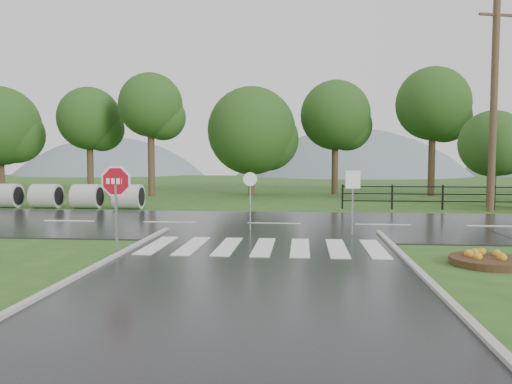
# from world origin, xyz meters

# --- Properties ---
(ground) EXTENTS (120.00, 120.00, 0.00)m
(ground) POSITION_xyz_m (0.00, 0.00, 0.00)
(ground) COLOR #294F1A
(ground) RESTS_ON ground
(main_road) EXTENTS (90.00, 8.00, 0.04)m
(main_road) POSITION_xyz_m (0.00, 10.00, 0.00)
(main_road) COLOR black
(main_road) RESTS_ON ground
(crosswalk) EXTENTS (6.50, 2.80, 0.02)m
(crosswalk) POSITION_xyz_m (0.00, 5.00, 0.06)
(crosswalk) COLOR silver
(crosswalk) RESTS_ON ground
(fence_west) EXTENTS (9.58, 0.08, 1.20)m
(fence_west) POSITION_xyz_m (7.75, 16.00, 0.72)
(fence_west) COLOR black
(fence_west) RESTS_ON ground
(hills) EXTENTS (102.00, 48.00, 48.00)m
(hills) POSITION_xyz_m (3.49, 65.00, -15.54)
(hills) COLOR slate
(hills) RESTS_ON ground
(treeline) EXTENTS (83.20, 5.20, 10.00)m
(treeline) POSITION_xyz_m (1.00, 24.00, 0.00)
(treeline) COLOR #1D4114
(treeline) RESTS_ON ground
(culvert_pipes) EXTENTS (9.70, 1.20, 1.20)m
(culvert_pipes) POSITION_xyz_m (-11.59, 15.00, 0.60)
(culvert_pipes) COLOR #9E9B93
(culvert_pipes) RESTS_ON ground
(stop_sign) EXTENTS (1.09, 0.07, 2.45)m
(stop_sign) POSITION_xyz_m (-3.72, 3.85, 1.72)
(stop_sign) COLOR #939399
(stop_sign) RESTS_ON ground
(flower_bed) EXTENTS (1.72, 1.72, 0.34)m
(flower_bed) POSITION_xyz_m (5.38, 3.46, 0.13)
(flower_bed) COLOR #332111
(flower_bed) RESTS_ON ground
(reg_sign_small) EXTENTS (0.47, 0.07, 2.10)m
(reg_sign_small) POSITION_xyz_m (2.64, 7.46, 1.49)
(reg_sign_small) COLOR #939399
(reg_sign_small) RESTS_ON ground
(reg_sign_round) EXTENTS (0.47, 0.07, 2.01)m
(reg_sign_round) POSITION_xyz_m (-0.71, 8.22, 1.30)
(reg_sign_round) COLOR #939399
(reg_sign_round) RESTS_ON ground
(utility_pole_east) EXTENTS (1.70, 0.54, 9.73)m
(utility_pole_east) POSITION_xyz_m (9.78, 15.50, 4.95)
(utility_pole_east) COLOR #473523
(utility_pole_east) RESTS_ON ground
(entrance_tree_left) EXTENTS (3.31, 3.31, 4.86)m
(entrance_tree_left) POSITION_xyz_m (10.52, 17.50, 3.18)
(entrance_tree_left) COLOR #3D2B1C
(entrance_tree_left) RESTS_ON ground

